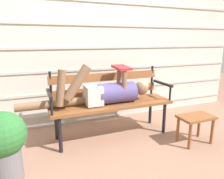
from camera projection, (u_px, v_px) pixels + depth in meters
name	position (u px, v px, depth m)	size (l,w,h in m)	color
ground_plane	(115.00, 139.00, 2.69)	(12.00, 12.00, 0.00)	#936B56
house_siding	(96.00, 47.00, 3.12)	(5.27, 0.08, 2.30)	beige
park_bench	(110.00, 99.00, 2.72)	(1.60, 0.47, 0.88)	brown
reclining_person	(106.00, 92.00, 2.60)	(1.68, 0.27, 0.53)	#514784
footstool	(196.00, 121.00, 2.53)	(0.43, 0.27, 0.35)	brown
potted_plant	(4.00, 142.00, 1.81)	(0.41, 0.41, 0.66)	slate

